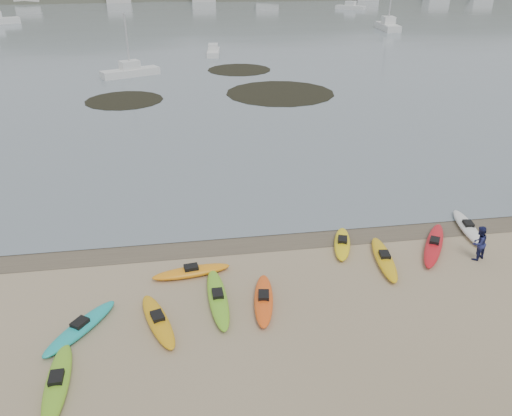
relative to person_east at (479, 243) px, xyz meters
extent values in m
plane|color=tan|center=(-9.01, 3.29, -0.78)|extent=(600.00, 600.00, 0.00)
plane|color=brown|center=(-9.01, 2.99, -0.77)|extent=(60.00, 60.00, 0.00)
ellipsoid|color=#1BABAA|center=(-15.98, -2.24, -0.61)|extent=(2.51, 3.11, 0.34)
ellipsoid|color=yellow|center=(-5.36, 1.81, -0.61)|extent=(1.56, 2.97, 0.34)
ellipsoid|color=orange|center=(-12.08, 0.62, -0.61)|extent=(3.25, 1.15, 0.34)
ellipsoid|color=white|center=(0.95, 2.35, -0.61)|extent=(1.36, 3.64, 0.34)
ellipsoid|color=red|center=(-1.36, 1.10, -0.61)|extent=(2.83, 3.87, 0.34)
ellipsoid|color=#FF5716|center=(-9.50, -1.67, -0.61)|extent=(1.23, 3.30, 0.34)
ellipsoid|color=yellow|center=(-3.99, 0.33, -0.61)|extent=(1.21, 3.61, 0.34)
ellipsoid|color=#E6A113|center=(-13.36, -2.29, -0.61)|extent=(1.63, 3.32, 0.34)
ellipsoid|color=#78C627|center=(-11.17, -1.31, -0.61)|extent=(0.83, 3.88, 0.34)
ellipsoid|color=#7ABF26|center=(-16.27, -4.72, -0.61)|extent=(0.80, 3.47, 0.34)
imported|color=navy|center=(0.00, 0.00, 0.00)|extent=(0.92, 0.83, 1.55)
cylinder|color=black|center=(-17.01, 29.72, -0.75)|extent=(7.00, 7.00, 0.04)
cylinder|color=black|center=(-2.46, 30.27, -0.75)|extent=(10.37, 10.37, 0.04)
cylinder|color=black|center=(-4.93, 42.04, -0.75)|extent=(7.32, 7.32, 0.04)
cube|color=silver|center=(-17.13, 40.42, -0.33)|extent=(6.49, 4.31, 0.89)
cube|color=silver|center=(-7.08, 52.59, -0.39)|extent=(2.15, 5.68, 0.78)
cube|color=silver|center=(26.41, 74.53, -0.16)|extent=(3.50, 9.09, 1.24)
cube|color=silver|center=(33.22, 115.96, -0.24)|extent=(7.01, 6.71, 1.06)
ellipsoid|color=#384235|center=(-54.01, 198.29, -18.78)|extent=(220.00, 120.00, 80.00)
ellipsoid|color=#384235|center=(25.99, 193.29, -16.08)|extent=(200.00, 110.00, 68.00)
ellipsoid|color=#384235|center=(110.99, 203.29, -17.88)|extent=(230.00, 130.00, 76.00)
camera|label=1|loc=(-12.11, -16.49, 10.71)|focal=35.00mm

